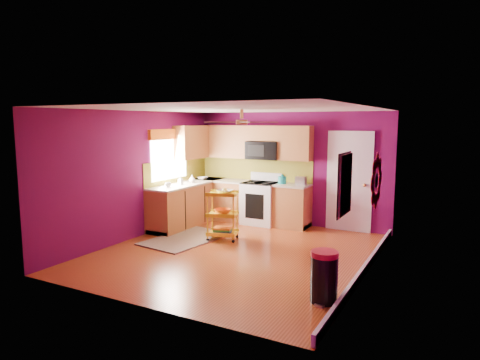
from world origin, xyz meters
The scene contains 18 objects.
ground centered at (0.00, 0.00, 0.00)m, with size 5.00×5.00×0.00m, color maroon.
room_envelope centered at (0.03, 0.00, 1.63)m, with size 4.54×5.04×2.52m.
lower_cabinets centered at (-1.35, 1.82, 0.43)m, with size 2.81×2.31×0.94m.
electric_range centered at (-0.55, 2.17, 0.48)m, with size 0.76×0.66×1.13m.
upper_cabinetry centered at (-1.24, 2.17, 1.80)m, with size 2.80×2.30×1.26m.
left_window centered at (-2.22, 1.05, 1.74)m, with size 0.08×1.35×1.08m.
panel_door centered at (1.35, 2.47, 1.02)m, with size 0.95×0.11×2.15m.
right_wall_art centered at (2.23, -0.34, 1.44)m, with size 0.04×2.74×1.04m.
ceiling_fan centered at (0.00, 0.20, 2.29)m, with size 1.01×1.01×0.26m.
shag_rug centered at (-1.28, 0.29, 0.01)m, with size 1.05×1.71×0.02m, color black.
rolling_cart centered at (-0.63, 0.61, 0.53)m, with size 0.66×0.56×1.03m.
trash_can centered at (1.98, -1.30, 0.33)m, with size 0.41×0.42×0.67m.
teal_kettle centered at (-0.05, 2.19, 1.02)m, with size 0.18×0.18×0.21m.
toaster centered at (0.36, 2.25, 1.03)m, with size 0.22×0.15×0.18m, color beige.
soap_bottle_a centered at (-1.93, 1.04, 1.04)m, with size 0.09×0.09×0.19m, color #EA3F72.
soap_bottle_b centered at (-1.89, 1.41, 1.03)m, with size 0.14×0.14×0.17m, color white.
counter_dish centered at (-1.98, 1.98, 0.97)m, with size 0.24×0.24×0.06m, color white.
counter_cup centered at (-1.95, 0.63, 0.99)m, with size 0.13×0.13×0.10m, color white.
Camera 1 is at (3.48, -6.40, 2.29)m, focal length 32.00 mm.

